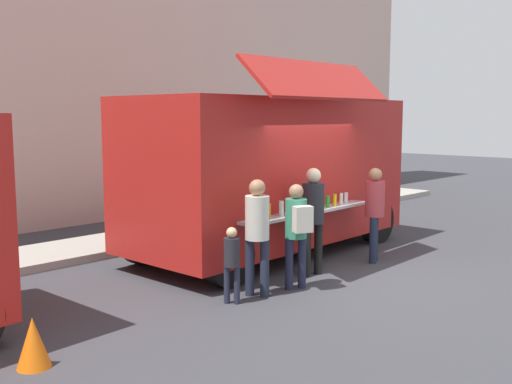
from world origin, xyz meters
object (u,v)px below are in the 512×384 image
at_px(trash_bin, 299,199).
at_px(customer_front_ordering, 313,212).
at_px(food_truck_main, 271,170).
at_px(customer_rear_waiting, 257,227).
at_px(customer_mid_with_backpack, 297,226).
at_px(customer_extra_browsing, 375,206).
at_px(traffic_cone_orange, 33,342).
at_px(child_near_queue, 232,258).

relative_size(trash_bin, customer_front_ordering, 0.51).
xyz_separation_m(food_truck_main, customer_rear_waiting, (-2.23, -1.76, -0.58)).
height_order(customer_mid_with_backpack, customer_extra_browsing, customer_extra_browsing).
distance_m(customer_front_ordering, customer_extra_browsing, 1.51).
distance_m(traffic_cone_orange, customer_front_ordering, 5.03).
distance_m(customer_mid_with_backpack, customer_extra_browsing, 2.32).
xyz_separation_m(trash_bin, customer_rear_waiting, (-5.89, -4.08, 0.58)).
height_order(trash_bin, customer_mid_with_backpack, customer_mid_with_backpack).
relative_size(traffic_cone_orange, child_near_queue, 0.50).
xyz_separation_m(customer_extra_browsing, child_near_queue, (-3.49, 0.11, -0.37)).
xyz_separation_m(food_truck_main, traffic_cone_orange, (-5.70, -1.79, -1.34)).
bearing_deg(customer_rear_waiting, child_near_queue, 150.78).
distance_m(trash_bin, child_near_queue, 7.58).
distance_m(customer_front_ordering, child_near_queue, 2.05).
relative_size(food_truck_main, trash_bin, 6.38).
relative_size(food_truck_main, traffic_cone_orange, 10.75).
bearing_deg(child_near_queue, customer_front_ordering, -29.22).
relative_size(food_truck_main, customer_front_ordering, 3.28).
distance_m(food_truck_main, customer_rear_waiting, 2.90).
bearing_deg(customer_front_ordering, food_truck_main, -9.22).
height_order(food_truck_main, customer_extra_browsing, food_truck_main).
bearing_deg(customer_rear_waiting, food_truck_main, 10.66).
bearing_deg(customer_extra_browsing, trash_bin, -61.29).
relative_size(customer_mid_with_backpack, child_near_queue, 1.47).
relative_size(traffic_cone_orange, customer_rear_waiting, 0.32).
relative_size(customer_front_ordering, customer_rear_waiting, 1.04).
distance_m(food_truck_main, customer_extra_browsing, 2.09).
bearing_deg(traffic_cone_orange, trash_bin, 23.70).
height_order(traffic_cone_orange, customer_extra_browsing, customer_extra_browsing).
distance_m(customer_rear_waiting, customer_extra_browsing, 2.98).
height_order(customer_mid_with_backpack, child_near_queue, customer_mid_with_backpack).
bearing_deg(customer_mid_with_backpack, traffic_cone_orange, 114.41).
xyz_separation_m(traffic_cone_orange, trash_bin, (9.36, 4.11, 0.19)).
bearing_deg(food_truck_main, traffic_cone_orange, -164.28).
distance_m(trash_bin, customer_front_ordering, 5.93).
bearing_deg(food_truck_main, customer_extra_browsing, -69.75).
xyz_separation_m(food_truck_main, child_near_queue, (-2.74, -1.75, -0.96)).
relative_size(trash_bin, customer_rear_waiting, 0.53).
bearing_deg(child_near_queue, customer_mid_with_backpack, -43.20).
bearing_deg(customer_extra_browsing, traffic_cone_orange, 62.88).
height_order(trash_bin, customer_extra_browsing, customer_extra_browsing).
distance_m(customer_mid_with_backpack, customer_rear_waiting, 0.70).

